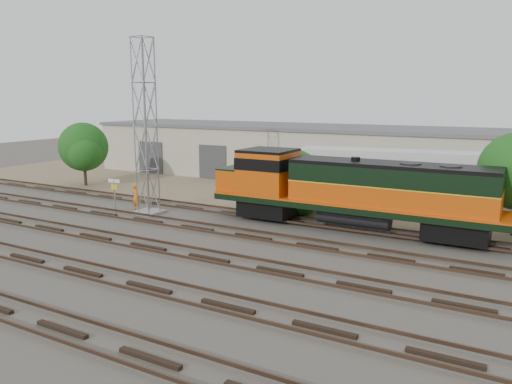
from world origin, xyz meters
The scene contains 11 objects.
ground centered at (0.00, 0.00, 0.00)m, with size 140.00×140.00×0.00m, color #47423A.
dirt_strip centered at (0.00, 15.00, 0.01)m, with size 80.00×16.00×0.02m, color #726047.
tracks centered at (0.00, -3.00, 0.08)m, with size 80.00×20.40×0.28m.
warehouse centered at (0.04, 22.98, 2.65)m, with size 58.40×10.40×5.30m.
locomotive centered at (4.20, 6.00, 2.52)m, with size 18.43×3.23×4.43m.
signal_tower centered at (-9.47, 3.30, 5.83)m, with size 1.77×1.77×11.97m.
sign_post centered at (-11.79, 2.41, 1.71)m, with size 1.00×0.13×2.44m.
worker centered at (-10.99, 3.69, 0.97)m, with size 0.71×0.47×1.94m, color orange.
semi_trailer centered at (5.50, 13.45, 2.71)m, with size 14.26×5.08×4.31m.
tree_west centered at (-22.04, 9.00, 3.47)m, with size 4.67×4.44×5.81m.
tree_mid centered at (-0.82, 8.69, 1.98)m, with size 5.02×4.78×4.78m.
Camera 1 is at (13.87, -22.81, 8.05)m, focal length 35.00 mm.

